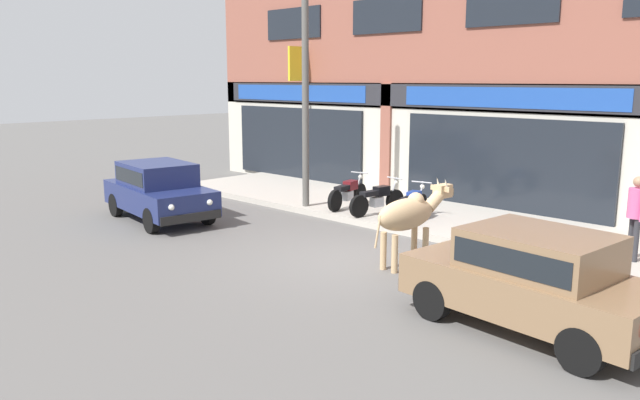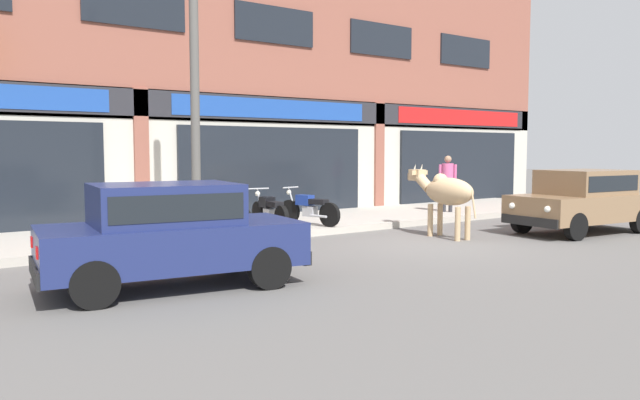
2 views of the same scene
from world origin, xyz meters
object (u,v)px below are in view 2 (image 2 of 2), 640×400
object	(u,v)px
motorcycle_0	(224,214)
motorcycle_1	(269,211)
utility_pole	(195,96)
car_1	(583,198)
cow	(446,192)
car_0	(170,230)
pedestrian	(448,177)
motorcycle_2	(309,208)

from	to	relation	value
motorcycle_0	motorcycle_1	world-z (taller)	same
utility_pole	car_1	bearing A→B (deg)	-23.43
utility_pole	cow	bearing A→B (deg)	-23.29
car_0	motorcycle_0	world-z (taller)	car_0
cow	utility_pole	xyz separation A→B (m)	(-4.92, 2.12, 1.97)
car_1	utility_pole	distance (m)	9.02
cow	motorcycle_1	bearing A→B (deg)	137.47
car_1	motorcycle_0	world-z (taller)	car_1
car_1	motorcycle_0	size ratio (longest dim) A/B	2.07
cow	motorcycle_0	size ratio (longest dim) A/B	1.20
car_0	pedestrian	size ratio (longest dim) A/B	2.35
motorcycle_0	motorcycle_1	xyz separation A→B (m)	(1.09, -0.11, 0.00)
car_0	cow	bearing A→B (deg)	9.64
motorcycle_0	cow	bearing A→B (deg)	-34.68
motorcycle_0	utility_pole	size ratio (longest dim) A/B	0.32
pedestrian	utility_pole	xyz separation A→B (m)	(-8.06, -0.67, 1.83)
car_1	utility_pole	world-z (taller)	utility_pole
cow	pedestrian	xyz separation A→B (m)	(3.14, 2.79, 0.14)
cow	pedestrian	bearing A→B (deg)	41.61
motorcycle_2	utility_pole	size ratio (longest dim) A/B	0.32
car_0	motorcycle_1	bearing A→B (deg)	43.84
car_0	car_1	bearing A→B (deg)	-1.14
motorcycle_2	utility_pole	xyz separation A→B (m)	(-3.10, -0.50, 2.43)
car_0	utility_pole	xyz separation A→B (m)	(1.95, 3.28, 2.16)
car_0	pedestrian	distance (m)	10.76
car_0	utility_pole	bearing A→B (deg)	59.32
motorcycle_0	car_0	bearing A→B (deg)	-126.31
motorcycle_0	pedestrian	size ratio (longest dim) A/B	1.12
cow	utility_pole	distance (m)	5.71
cow	car_0	xyz separation A→B (m)	(-6.87, -1.17, -0.19)
pedestrian	utility_pole	distance (m)	8.29
motorcycle_2	car_1	bearing A→B (deg)	-38.87
car_1	car_0	bearing A→B (deg)	178.86
motorcycle_1	motorcycle_2	distance (m)	1.07
car_0	motorcycle_1	world-z (taller)	car_0
cow	pedestrian	size ratio (longest dim) A/B	1.34
car_0	pedestrian	bearing A→B (deg)	21.56
motorcycle_0	utility_pole	distance (m)	2.68
cow	utility_pole	world-z (taller)	utility_pole
car_0	car_1	world-z (taller)	same
car_0	utility_pole	size ratio (longest dim) A/B	0.67
car_1	pedestrian	size ratio (longest dim) A/B	2.33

